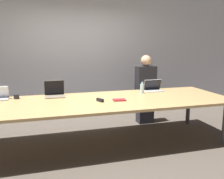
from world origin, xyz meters
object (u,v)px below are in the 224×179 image
Objects in this scene: laptop_far_right at (153,88)px; bottle_far_right at (142,88)px; stapler at (100,100)px; cup_far_left at (16,97)px; laptop_far_midleft at (55,92)px; person_far_right at (145,90)px.

laptop_far_right reaches higher than bottle_far_right.
bottle_far_right is 1.01m from stapler.
cup_far_left is 1.42m from stapler.
laptop_far_midleft is (0.62, 0.01, 0.04)m from cup_far_left.
stapler is at bearing -24.32° from cup_far_left.
person_far_right reaches higher than cup_far_left.
person_far_right is at bearing 60.51° from bottle_far_right.
bottle_far_right reaches higher than stapler.
laptop_far_midleft is at bearing 174.45° from bottle_far_right.
laptop_far_right is 0.32m from bottle_far_right.
stapler is (-0.91, -0.44, -0.07)m from bottle_far_right.
cup_far_left is 0.26× the size of laptop_far_right.
person_far_right is at bearing 87.38° from laptop_far_right.
laptop_far_midleft reaches higher than bottle_far_right.
laptop_far_midleft is 0.90m from stapler.
laptop_far_right is at bearing 25.31° from bottle_far_right.
bottle_far_right is (2.20, -0.14, 0.05)m from cup_far_left.
laptop_far_midleft is at bearing 179.44° from laptop_far_right.
cup_far_left is 0.26× the size of laptop_far_midleft.
stapler is (1.29, -0.58, -0.01)m from cup_far_left.
laptop_far_midleft is at bearing -168.44° from person_far_right.
stapler is (-1.19, -0.58, -0.04)m from laptop_far_right.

